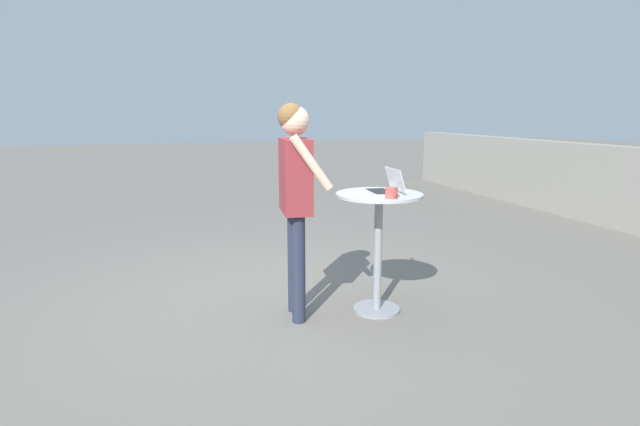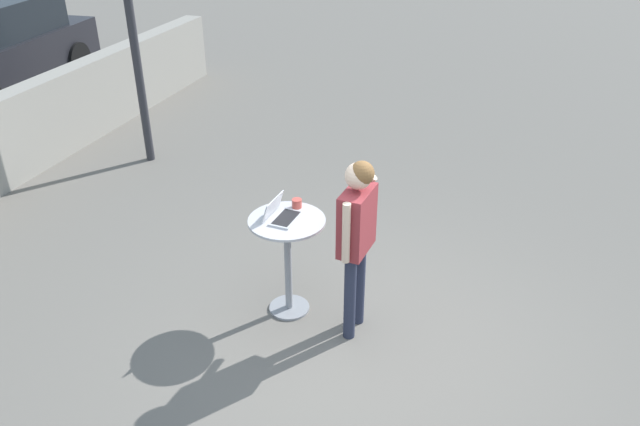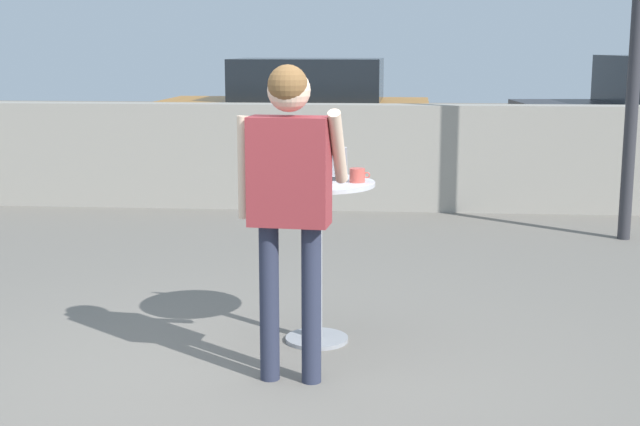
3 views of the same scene
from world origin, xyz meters
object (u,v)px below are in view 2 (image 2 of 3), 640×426
standing_person (357,227)px  laptop (281,214)px  coffee_mug (297,203)px  cafe_table (288,248)px

standing_person → laptop: bearing=83.0°
standing_person → coffee_mug: bearing=63.7°
laptop → coffee_mug: (0.25, -0.06, -0.00)m
standing_person → cafe_table: bearing=82.8°
laptop → coffee_mug: 0.26m
coffee_mug → standing_person: size_ratio=0.07×
laptop → standing_person: (-0.09, -0.75, 0.06)m
cafe_table → standing_person: (-0.09, -0.69, 0.41)m
coffee_mug → cafe_table: bearing=178.3°
laptop → coffee_mug: size_ratio=2.85×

